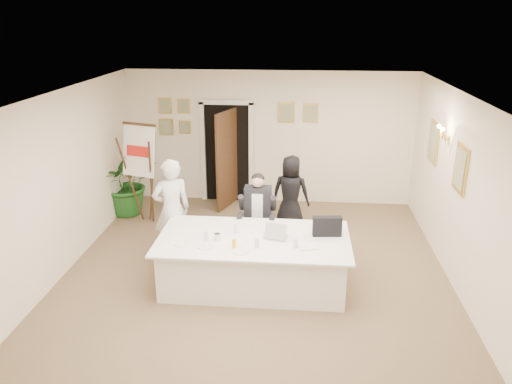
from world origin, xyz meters
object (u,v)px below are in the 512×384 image
at_px(flip_chart, 144,178).
at_px(standing_man, 172,209).
at_px(paper_stack, 308,247).
at_px(standing_woman, 291,193).
at_px(oj_glass, 234,244).
at_px(conference_table, 254,261).
at_px(seated_man, 258,213).
at_px(laptop_bag, 327,226).
at_px(laptop, 276,228).
at_px(potted_palm, 128,182).
at_px(steel_jug, 217,237).

distance_m(flip_chart, standing_man, 1.69).
bearing_deg(paper_stack, standing_woman, 96.96).
relative_size(paper_stack, oj_glass, 2.11).
distance_m(conference_table, flip_chart, 3.24).
xyz_separation_m(seated_man, standing_man, (-1.38, -0.31, 0.15)).
relative_size(seated_man, laptop_bag, 3.34).
bearing_deg(laptop_bag, laptop, -177.38).
bearing_deg(laptop, seated_man, 124.54).
bearing_deg(potted_palm, paper_stack, -38.90).
height_order(conference_table, steel_jug, steel_jug).
bearing_deg(flip_chart, oj_glass, -51.28).
bearing_deg(laptop, oj_glass, -127.82).
relative_size(standing_man, potted_palm, 1.28).
bearing_deg(seated_man, standing_man, -154.10).
distance_m(conference_table, standing_woman, 2.21).
distance_m(paper_stack, steel_jug, 1.31).
relative_size(standing_man, steel_jug, 15.57).
distance_m(laptop, oj_glass, 0.71).
distance_m(conference_table, potted_palm, 3.86).
relative_size(conference_table, standing_woman, 1.96).
distance_m(conference_table, laptop_bag, 1.21).
relative_size(flip_chart, laptop, 5.65).
bearing_deg(paper_stack, laptop, 144.77).
bearing_deg(seated_man, steel_jug, -97.90).
height_order(standing_woman, laptop, standing_woman).
distance_m(laptop, laptop_bag, 0.76).
height_order(conference_table, laptop, laptop).
height_order(flip_chart, laptop, flip_chart).
bearing_deg(paper_stack, seated_man, 121.07).
relative_size(conference_table, paper_stack, 10.27).
height_order(seated_man, standing_woman, standing_woman).
distance_m(flip_chart, paper_stack, 3.98).
bearing_deg(standing_woman, flip_chart, 8.81).
relative_size(seated_man, standing_man, 0.83).
xyz_separation_m(standing_woman, paper_stack, (0.29, -2.40, 0.07)).
xyz_separation_m(paper_stack, oj_glass, (-1.03, -0.09, 0.05)).
distance_m(potted_palm, steel_jug, 3.61).
bearing_deg(conference_table, seated_man, 91.85).
distance_m(standing_woman, oj_glass, 2.60).
bearing_deg(potted_palm, steel_jug, -50.53).
xyz_separation_m(potted_palm, oj_glass, (2.56, -2.99, 0.17)).
height_order(standing_man, oj_glass, standing_man).
height_order(seated_man, flip_chart, flip_chart).
relative_size(flip_chart, standing_woman, 1.35).
xyz_separation_m(flip_chart, potted_palm, (-0.49, 0.41, -0.23)).
xyz_separation_m(flip_chart, standing_man, (0.90, -1.43, -0.04)).
distance_m(conference_table, steel_jug, 0.69).
height_order(flip_chart, paper_stack, flip_chart).
distance_m(standing_woman, laptop, 2.09).
bearing_deg(standing_woman, standing_man, 45.73).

